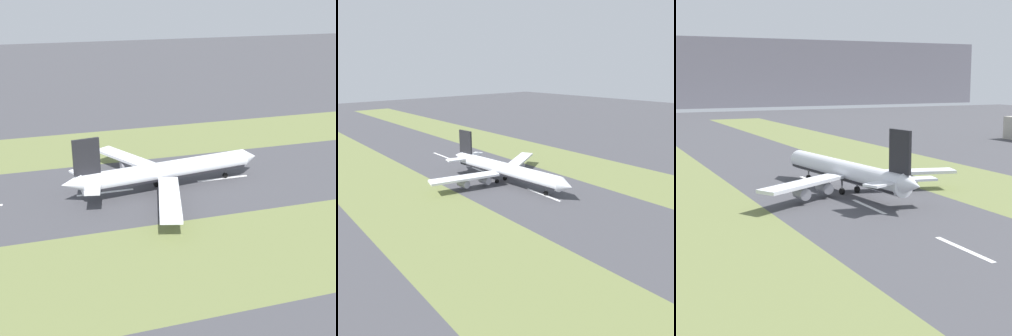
{
  "view_description": "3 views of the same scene",
  "coord_description": "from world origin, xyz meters",
  "views": [
    {
      "loc": [
        134.67,
        -35.76,
        62.24
      ],
      "look_at": [
        2.38,
        3.24,
        7.0
      ],
      "focal_mm": 50.0,
      "sensor_mm": 36.0,
      "label": 1
    },
    {
      "loc": [
        90.86,
        106.14,
        48.85
      ],
      "look_at": [
        2.38,
        3.24,
        7.0
      ],
      "focal_mm": 35.0,
      "sensor_mm": 36.0,
      "label": 2
    },
    {
      "loc": [
        -65.81,
        -142.08,
        33.09
      ],
      "look_at": [
        2.38,
        3.24,
        7.0
      ],
      "focal_mm": 60.0,
      "sensor_mm": 36.0,
      "label": 3
    }
  ],
  "objects": [
    {
      "name": "centreline_dash_far",
      "position": [
        0.0,
        23.24,
        0.01
      ],
      "size": [
        1.2,
        18.0,
        0.01
      ],
      "primitive_type": "cube",
      "color": "silver",
      "rests_on": "ground"
    },
    {
      "name": "grass_median_west",
      "position": [
        -45.0,
        0.0,
        0.0
      ],
      "size": [
        40.0,
        600.0,
        0.01
      ],
      "primitive_type": "cube",
      "color": "olive",
      "rests_on": "ground"
    },
    {
      "name": "ground_plane",
      "position": [
        0.0,
        0.0,
        0.0
      ],
      "size": [
        800.0,
        800.0,
        0.0
      ],
      "primitive_type": "plane",
      "color": "#424247"
    },
    {
      "name": "centreline_dash_mid",
      "position": [
        0.0,
        -16.76,
        0.01
      ],
      "size": [
        1.2,
        18.0,
        0.01
      ],
      "primitive_type": "cube",
      "color": "silver",
      "rests_on": "ground"
    },
    {
      "name": "centreline_dash_near",
      "position": [
        0.0,
        -56.76,
        0.01
      ],
      "size": [
        1.2,
        18.0,
        0.01
      ],
      "primitive_type": "cube",
      "color": "silver",
      "rests_on": "ground"
    },
    {
      "name": "grass_median_east",
      "position": [
        45.0,
        0.0,
        0.0
      ],
      "size": [
        40.0,
        600.0,
        0.01
      ],
      "primitive_type": "cube",
      "color": "olive",
      "rests_on": "ground"
    },
    {
      "name": "airplane_main_jet",
      "position": [
        2.62,
        1.35,
        6.02
      ],
      "size": [
        63.6,
        67.15,
        20.2
      ],
      "color": "silver",
      "rests_on": "ground"
    }
  ]
}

